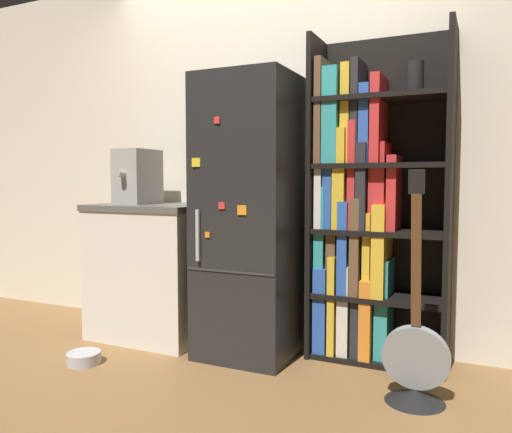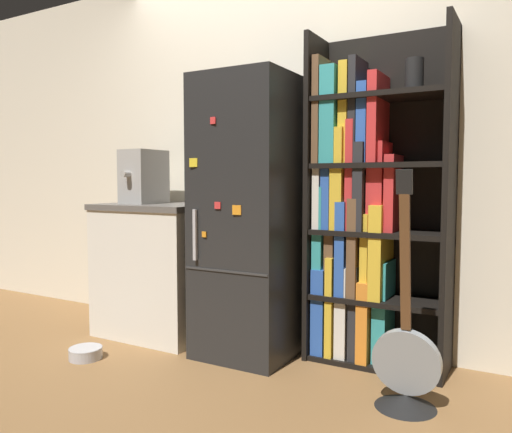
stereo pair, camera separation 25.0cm
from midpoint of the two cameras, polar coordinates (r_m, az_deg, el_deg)
ground_plane at (r=3.19m, az=-3.45°, el=-15.70°), size 16.00×16.00×0.00m
wall_back at (r=3.43m, az=0.26°, el=7.76°), size 8.00×0.05×2.60m
refrigerator at (r=3.11m, az=-2.50°, el=-0.05°), size 0.57×0.69×1.71m
bookshelf at (r=3.05m, az=9.91°, el=0.48°), size 0.80×0.35×1.95m
kitchen_counter at (r=3.59m, az=-13.28°, el=-5.95°), size 0.80×0.65×0.92m
espresso_machine at (r=3.59m, az=-15.33°, el=4.40°), size 0.22×0.36×0.38m
guitar at (r=2.61m, az=15.06°, el=-16.51°), size 0.32×0.29×1.13m
pet_bowl at (r=3.27m, az=-21.25°, el=-14.78°), size 0.20×0.20×0.07m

